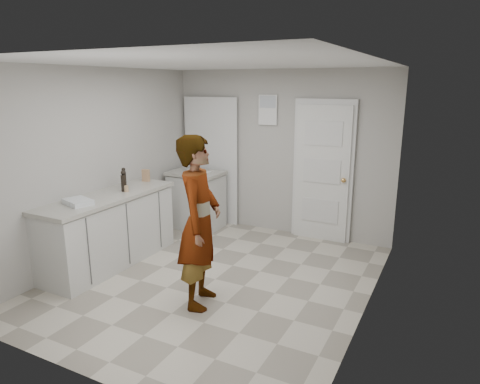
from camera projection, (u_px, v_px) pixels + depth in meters
The scene contains 12 objects.
ground at pixel (215, 279), 5.15m from camera, with size 4.00×4.00×0.00m, color gray.
room_shell at pixel (268, 167), 6.66m from camera, with size 4.00×4.00×4.00m.
main_counter at pixel (110, 232), 5.51m from camera, with size 0.64×1.96×0.93m.
side_counter at pixel (197, 202), 6.93m from camera, with size 0.84×0.61×0.93m.
person at pixel (199, 222), 4.39m from camera, with size 0.66×0.43×1.81m, color silver.
cake_mix_box at pixel (146, 175), 6.12m from camera, with size 0.11×0.05×0.17m, color #A17250.
spice_jar at pixel (126, 189), 5.54m from camera, with size 0.05×0.05×0.08m, color tan.
oil_cruet_a at pixel (124, 181), 5.55m from camera, with size 0.07×0.07×0.28m.
oil_cruet_b at pixel (124, 178), 5.74m from camera, with size 0.06×0.06×0.27m.
baking_dish at pixel (78, 202), 4.97m from camera, with size 0.39×0.32×0.06m.
egg_bowl at pixel (76, 204), 4.89m from camera, with size 0.14×0.14×0.05m.
papers at pixel (199, 172), 6.72m from camera, with size 0.26×0.33×0.01m, color white.
Camera 1 is at (2.42, -4.08, 2.29)m, focal length 32.00 mm.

